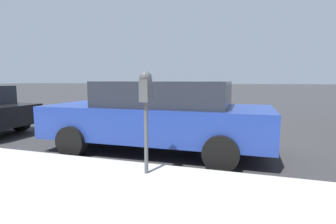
% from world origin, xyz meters
% --- Properties ---
extents(ground_plane, '(220.00, 220.00, 0.00)m').
position_xyz_m(ground_plane, '(0.00, 0.00, 0.00)').
color(ground_plane, '#333335').
extents(parking_meter, '(0.21, 0.19, 1.58)m').
position_xyz_m(parking_meter, '(-2.67, -0.68, 1.34)').
color(parking_meter, '#4C5156').
rests_on(parking_meter, sidewalk).
extents(car_blue, '(2.14, 4.89, 1.55)m').
position_xyz_m(car_blue, '(-0.96, -0.26, 0.81)').
color(car_blue, navy).
rests_on(car_blue, ground_plane).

